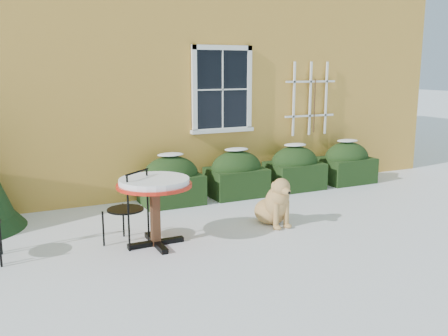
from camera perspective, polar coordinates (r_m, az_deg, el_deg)
ground at (r=6.89m, az=3.64°, el=-8.86°), size 80.00×80.00×0.00m
house at (r=13.05m, az=-11.85°, el=14.85°), size 12.40×8.40×6.40m
hedge_row at (r=9.70m, az=4.84°, el=-0.41°), size 4.95×0.80×0.91m
bistro_table at (r=6.73m, az=-7.95°, el=-2.47°), size 1.01×1.01×0.94m
patio_chair_near at (r=6.90m, az=-10.91°, el=-4.45°), size 0.65×0.64×1.04m
dog at (r=7.70m, az=5.83°, el=-4.21°), size 0.53×0.88×0.79m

